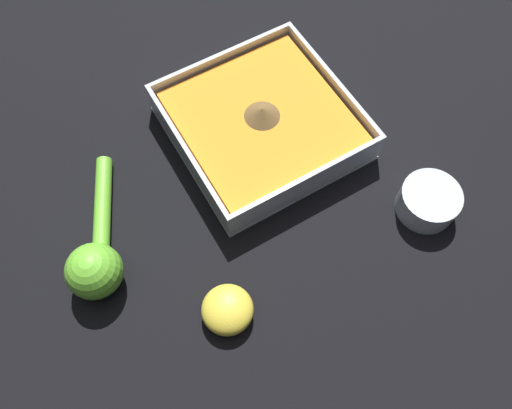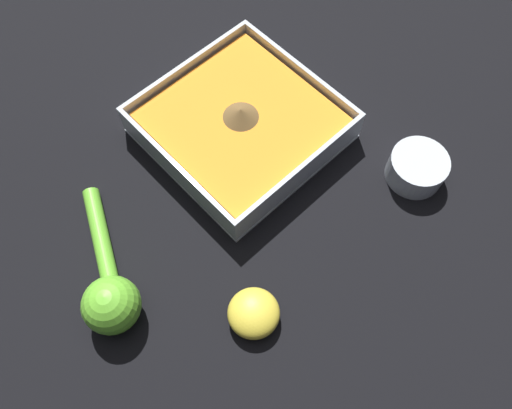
{
  "view_description": "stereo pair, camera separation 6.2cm",
  "coord_description": "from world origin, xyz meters",
  "px_view_note": "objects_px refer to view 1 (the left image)",
  "views": [
    {
      "loc": [
        -0.2,
        -0.33,
        0.59
      ],
      "look_at": [
        -0.06,
        -0.09,
        0.03
      ],
      "focal_mm": 35.0,
      "sensor_mm": 36.0,
      "label": 1
    },
    {
      "loc": [
        -0.25,
        -0.29,
        0.59
      ],
      "look_at": [
        -0.06,
        -0.09,
        0.03
      ],
      "focal_mm": 35.0,
      "sensor_mm": 36.0,
      "label": 2
    }
  ],
  "objects_px": {
    "spice_bowl": "(428,202)",
    "lemon_half": "(227,310)",
    "lemon_squeezer": "(96,259)",
    "square_dish": "(262,124)"
  },
  "relations": [
    {
      "from": "square_dish",
      "to": "lemon_half",
      "type": "height_order",
      "value": "square_dish"
    },
    {
      "from": "spice_bowl",
      "to": "lemon_half",
      "type": "relative_size",
      "value": 1.25
    },
    {
      "from": "spice_bowl",
      "to": "lemon_squeezer",
      "type": "bearing_deg",
      "value": 160.94
    },
    {
      "from": "spice_bowl",
      "to": "lemon_half",
      "type": "xyz_separation_m",
      "value": [
        -0.29,
        0.01,
        -0.0
      ]
    },
    {
      "from": "lemon_squeezer",
      "to": "lemon_half",
      "type": "bearing_deg",
      "value": 64.17
    },
    {
      "from": "lemon_squeezer",
      "to": "square_dish",
      "type": "bearing_deg",
      "value": 129.4
    },
    {
      "from": "spice_bowl",
      "to": "lemon_squeezer",
      "type": "height_order",
      "value": "lemon_squeezer"
    },
    {
      "from": "square_dish",
      "to": "lemon_half",
      "type": "relative_size",
      "value": 3.83
    },
    {
      "from": "spice_bowl",
      "to": "lemon_half",
      "type": "bearing_deg",
      "value": 178.44
    },
    {
      "from": "square_dish",
      "to": "spice_bowl",
      "type": "bearing_deg",
      "value": -59.36
    }
  ]
}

